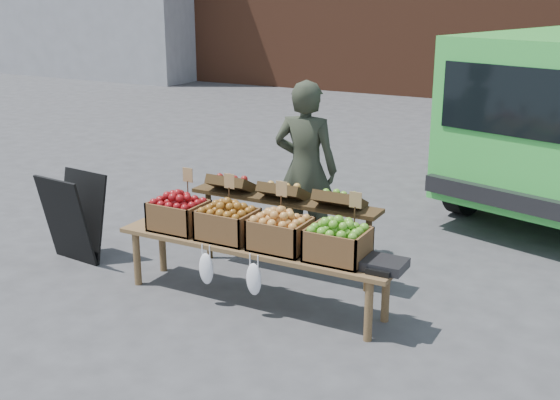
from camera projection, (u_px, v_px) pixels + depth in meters
The scene contains 10 objects.
ground at pixel (280, 309), 6.35m from camera, with size 80.00×80.00×0.00m, color #414043.
vendor at pixel (306, 169), 7.42m from camera, with size 0.69×0.45×1.89m, color #2B3123.
chalkboard_sign at pixel (74, 217), 7.36m from camera, with size 0.63×0.35×0.95m, color black, non-canonical shape.
back_table at pixel (284, 225), 6.98m from camera, with size 2.10×0.44×1.04m, color #392814, non-canonical shape.
display_bench at pixel (254, 273), 6.41m from camera, with size 2.70×0.56×0.57m, color brown, non-canonical shape.
crate_golden_apples at pixel (179, 215), 6.66m from camera, with size 0.50×0.40×0.28m, color maroon, non-canonical shape.
crate_russet_pears at pixel (228, 224), 6.41m from camera, with size 0.50×0.40×0.28m, color brown, non-canonical shape.
crate_red_apples at pixel (280, 234), 6.16m from camera, with size 0.50×0.40×0.28m, color #AE9E33, non-canonical shape.
crate_green_apples at pixel (338, 244), 5.91m from camera, with size 0.50×0.40×0.28m, color #4B9916, non-canonical shape.
weighing_scale at pixel (385, 265), 5.75m from camera, with size 0.34×0.30×0.08m, color black.
Camera 1 is at (2.76, -5.09, 2.78)m, focal length 45.00 mm.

